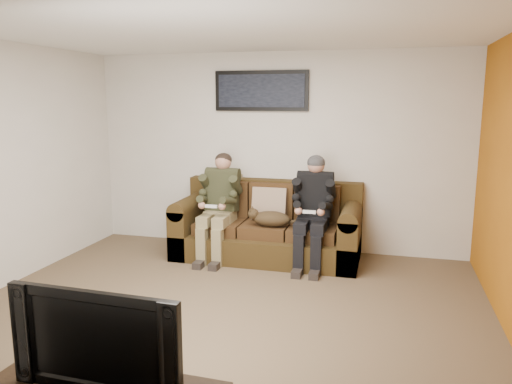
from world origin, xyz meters
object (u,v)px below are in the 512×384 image
(person_left, at_px, (219,199))
(person_right, at_px, (313,204))
(television, at_px, (105,335))
(cat, at_px, (270,218))
(sofa, at_px, (269,229))
(framed_poster, at_px, (261,91))

(person_left, xyz_separation_m, person_right, (1.19, 0.00, 0.00))
(television, bearing_deg, person_right, 82.15)
(cat, distance_m, television, 3.51)
(person_left, relative_size, television, 1.30)
(sofa, bearing_deg, person_right, -17.99)
(sofa, distance_m, person_left, 0.74)
(person_right, relative_size, television, 1.31)
(person_right, relative_size, framed_poster, 1.06)
(sofa, relative_size, person_right, 1.74)
(cat, height_order, television, television)
(person_left, xyz_separation_m, framed_poster, (0.40, 0.58, 1.35))
(sofa, bearing_deg, cat, -73.76)
(television, bearing_deg, sofa, 91.59)
(television, bearing_deg, cat, 90.24)
(framed_poster, bearing_deg, person_right, -35.94)
(person_right, height_order, cat, person_right)
(sofa, xyz_separation_m, framed_poster, (-0.20, 0.38, 1.74))
(sofa, bearing_deg, television, -90.39)
(person_right, height_order, framed_poster, framed_poster)
(person_left, bearing_deg, framed_poster, 55.56)
(person_left, bearing_deg, person_right, 0.02)
(cat, bearing_deg, sofa, 106.24)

